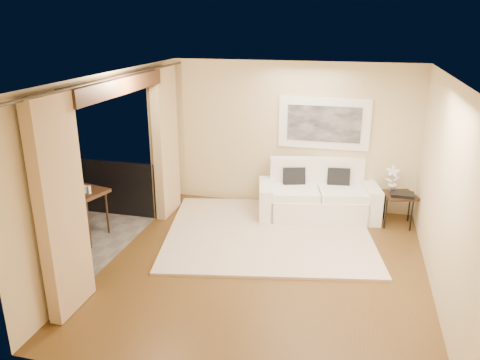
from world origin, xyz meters
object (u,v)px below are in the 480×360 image
(bistro_table, at_px, (80,196))
(balcony_chair_near, at_px, (28,228))
(ice_bucket, at_px, (71,183))
(balcony_chair_far, at_px, (65,201))
(orchid, at_px, (393,179))
(sofa, at_px, (317,197))
(side_table, at_px, (399,197))

(bistro_table, distance_m, balcony_chair_near, 0.91)
(balcony_chair_near, bearing_deg, bistro_table, 65.88)
(balcony_chair_near, distance_m, ice_bucket, 0.98)
(balcony_chair_far, xyz_separation_m, balcony_chair_near, (-0.03, -0.90, -0.09))
(bistro_table, bearing_deg, orchid, 21.63)
(sofa, bearing_deg, bistro_table, -164.21)
(side_table, bearing_deg, ice_bucket, -161.67)
(orchid, bearing_deg, side_table, -44.28)
(bistro_table, relative_size, balcony_chair_near, 0.98)
(bistro_table, bearing_deg, side_table, 19.84)
(orchid, bearing_deg, balcony_chair_near, -152.65)
(sofa, xyz_separation_m, bistro_table, (-3.58, -1.89, 0.38))
(orchid, height_order, bistro_table, orchid)
(side_table, distance_m, bistro_table, 5.28)
(side_table, height_order, balcony_chair_far, balcony_chair_far)
(side_table, bearing_deg, orchid, 135.72)
(balcony_chair_near, bearing_deg, side_table, 28.03)
(balcony_chair_far, distance_m, ice_bucket, 0.37)
(side_table, distance_m, orchid, 0.34)
(orchid, relative_size, bistro_table, 0.54)
(bistro_table, xyz_separation_m, balcony_chair_far, (-0.36, 0.11, -0.15))
(orchid, bearing_deg, balcony_chair_far, -160.83)
(balcony_chair_far, bearing_deg, balcony_chair_near, 69.24)
(side_table, distance_m, balcony_chair_near, 5.95)
(side_table, height_order, bistro_table, bistro_table)
(bistro_table, relative_size, balcony_chair_far, 0.83)
(bistro_table, relative_size, ice_bucket, 4.19)
(balcony_chair_far, height_order, balcony_chair_near, balcony_chair_far)
(side_table, distance_m, balcony_chair_far, 5.59)
(orchid, bearing_deg, bistro_table, -158.37)
(sofa, bearing_deg, balcony_chair_near, -158.05)
(sofa, relative_size, balcony_chair_near, 2.60)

